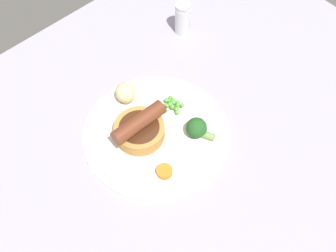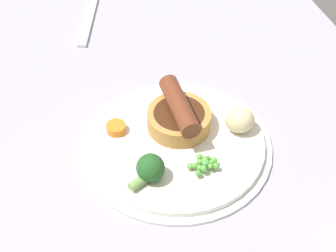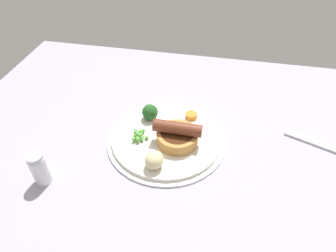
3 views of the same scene
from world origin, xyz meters
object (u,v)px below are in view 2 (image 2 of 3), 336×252
object	(u,v)px
sausage_pudding	(179,116)
potato_chunk_0	(240,120)
fork	(89,17)
carrot_slice_0	(116,128)
dinner_plate	(176,145)
pea_pile	(204,164)
broccoli_floret_near	(150,169)

from	to	relation	value
sausage_pudding	potato_chunk_0	world-z (taller)	sausage_pudding
fork	carrot_slice_0	bearing A→B (deg)	-163.98
sausage_pudding	potato_chunk_0	distance (cm)	8.91
dinner_plate	fork	distance (cm)	36.59
pea_pile	carrot_slice_0	world-z (taller)	pea_pile
dinner_plate	pea_pile	world-z (taller)	pea_pile
carrot_slice_0	pea_pile	bearing A→B (deg)	-138.07
pea_pile	potato_chunk_0	distance (cm)	9.42
carrot_slice_0	broccoli_floret_near	bearing A→B (deg)	-168.14
dinner_plate	pea_pile	bearing A→B (deg)	-162.35
pea_pile	potato_chunk_0	size ratio (longest dim) A/B	1.01
potato_chunk_0	carrot_slice_0	distance (cm)	18.21
carrot_slice_0	dinner_plate	bearing A→B (deg)	-121.56
potato_chunk_0	pea_pile	bearing A→B (deg)	125.10
fork	pea_pile	bearing A→B (deg)	-149.61
dinner_plate	sausage_pudding	xyz separation A→B (cm)	(2.81, -1.35, 2.97)
sausage_pudding	broccoli_floret_near	distance (cm)	10.72
sausage_pudding	fork	world-z (taller)	sausage_pudding
sausage_pudding	potato_chunk_0	xyz separation A→B (cm)	(-3.42, -8.22, -0.20)
broccoli_floret_near	potato_chunk_0	xyz separation A→B (cm)	(4.69, -15.22, 0.07)
broccoli_floret_near	pea_pile	bearing A→B (deg)	-29.99
broccoli_floret_near	dinner_plate	bearing A→B (deg)	18.45
sausage_pudding	carrot_slice_0	world-z (taller)	sausage_pudding
carrot_slice_0	fork	world-z (taller)	carrot_slice_0
potato_chunk_0	dinner_plate	bearing A→B (deg)	86.31
pea_pile	broccoli_floret_near	bearing A→B (deg)	84.76
pea_pile	fork	size ratio (longest dim) A/B	0.24
sausage_pudding	broccoli_floret_near	world-z (taller)	sausage_pudding
pea_pile	fork	world-z (taller)	pea_pile
carrot_slice_0	fork	size ratio (longest dim) A/B	0.16
dinner_plate	potato_chunk_0	bearing A→B (deg)	-93.69
sausage_pudding	carrot_slice_0	distance (cm)	9.45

